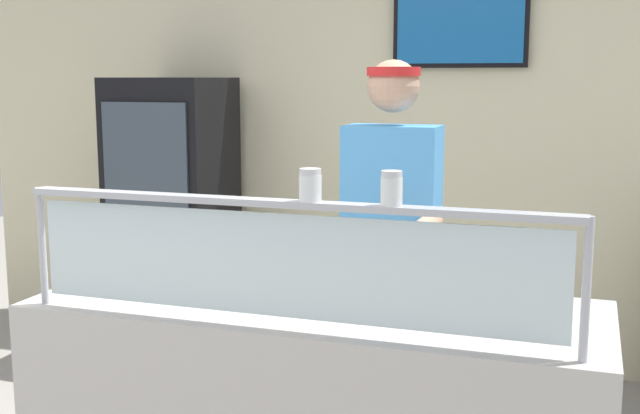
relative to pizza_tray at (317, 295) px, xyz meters
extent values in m
cube|color=beige|center=(0.01, 2.19, 0.38)|extent=(6.29, 0.08, 2.70)
cube|color=black|center=(0.12, 2.13, 1.03)|extent=(0.76, 0.04, 0.50)
cube|color=#1966B2|center=(0.12, 2.11, 1.03)|extent=(0.71, 0.01, 0.45)
cylinder|color=#B2B5BC|center=(-0.84, -0.33, 0.18)|extent=(0.02, 0.02, 0.39)
cylinder|color=#B2B5BC|center=(0.85, -0.33, 0.18)|extent=(0.02, 0.02, 0.39)
cube|color=silver|center=(0.01, -0.33, 0.18)|extent=(1.63, 0.01, 0.31)
cube|color=#B2B5BC|center=(0.01, -0.33, 0.36)|extent=(1.69, 0.06, 0.02)
cylinder|color=#9EA0A8|center=(0.00, 0.00, -0.01)|extent=(0.41, 0.41, 0.01)
cylinder|color=tan|center=(0.00, 0.00, 0.00)|extent=(0.39, 0.39, 0.02)
cylinder|color=#D65B2D|center=(0.00, 0.00, 0.02)|extent=(0.33, 0.33, 0.01)
cube|color=#ADAFB7|center=(0.05, -0.02, 0.02)|extent=(0.13, 0.29, 0.01)
cylinder|color=white|center=(0.09, -0.33, 0.41)|extent=(0.07, 0.07, 0.08)
cylinder|color=white|center=(0.09, -0.33, 0.40)|extent=(0.06, 0.06, 0.05)
cylinder|color=silver|center=(0.09, -0.33, 0.46)|extent=(0.06, 0.06, 0.02)
cylinder|color=white|center=(0.33, -0.33, 0.41)|extent=(0.06, 0.06, 0.08)
cylinder|color=red|center=(0.33, -0.33, 0.40)|extent=(0.05, 0.05, 0.05)
cylinder|color=silver|center=(0.33, -0.33, 0.46)|extent=(0.06, 0.06, 0.02)
cylinder|color=#23232D|center=(-0.02, 0.67, -0.49)|extent=(0.13, 0.13, 0.95)
cylinder|color=#23232D|center=(0.20, 0.67, -0.49)|extent=(0.13, 0.13, 0.95)
cube|color=#4C9EE5|center=(0.09, 0.67, 0.26)|extent=(0.38, 0.21, 0.55)
sphere|color=tan|center=(0.09, 0.67, 0.69)|extent=(0.21, 0.21, 0.21)
cylinder|color=red|center=(0.09, 0.67, 0.75)|extent=(0.21, 0.21, 0.04)
cylinder|color=tan|center=(0.27, 0.45, 0.16)|extent=(0.08, 0.34, 0.08)
cube|color=black|center=(-1.52, 1.75, -0.12)|extent=(0.63, 0.59, 1.69)
cube|color=#38424C|center=(-1.52, 1.45, -0.09)|extent=(0.53, 0.02, 1.35)
cylinder|color=red|center=(-1.67, 1.56, -0.04)|extent=(0.06, 0.06, 0.20)
cylinder|color=green|center=(-1.52, 1.56, -0.04)|extent=(0.06, 0.06, 0.20)
cylinder|color=red|center=(-1.37, 1.56, -0.04)|extent=(0.06, 0.06, 0.20)
camera|label=1|loc=(0.84, -2.45, 0.72)|focal=44.69mm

